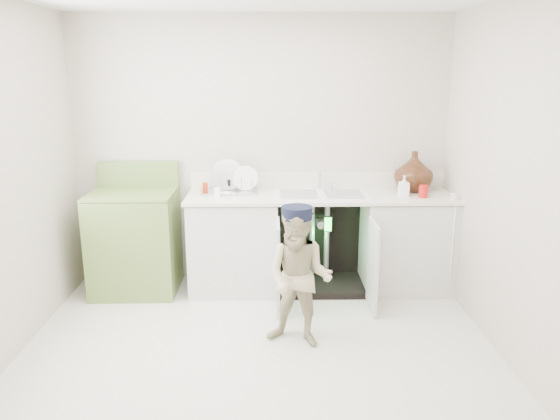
# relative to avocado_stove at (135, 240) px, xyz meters

# --- Properties ---
(ground) EXTENTS (3.50, 3.50, 0.00)m
(ground) POSITION_rel_avocado_stove_xyz_m (1.16, -1.18, -0.48)
(ground) COLOR beige
(ground) RESTS_ON ground
(room_shell) EXTENTS (6.00, 5.50, 1.26)m
(room_shell) POSITION_rel_avocado_stove_xyz_m (1.16, -1.18, 0.77)
(room_shell) COLOR beige
(room_shell) RESTS_ON ground
(counter_run) EXTENTS (2.44, 1.02, 1.27)m
(counter_run) POSITION_rel_avocado_stove_xyz_m (1.74, 0.03, 0.00)
(counter_run) COLOR silver
(counter_run) RESTS_ON ground
(avocado_stove) EXTENTS (0.75, 0.65, 1.17)m
(avocado_stove) POSITION_rel_avocado_stove_xyz_m (0.00, 0.00, 0.00)
(avocado_stove) COLOR olive
(avocado_stove) RESTS_ON ground
(repair_worker) EXTENTS (0.62, 1.02, 1.06)m
(repair_worker) POSITION_rel_avocado_stove_xyz_m (1.45, -1.07, 0.05)
(repair_worker) COLOR beige
(repair_worker) RESTS_ON ground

